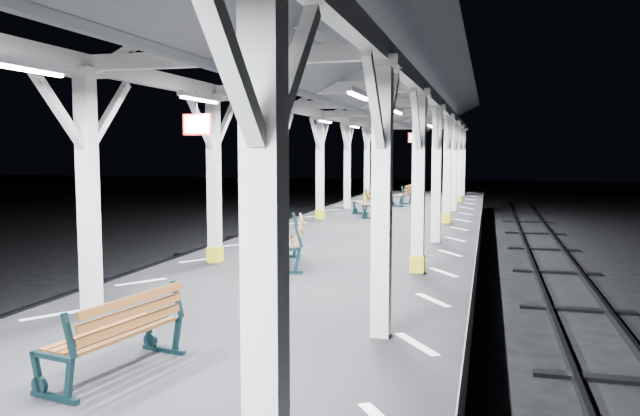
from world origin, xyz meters
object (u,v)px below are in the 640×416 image
at_px(bench_near, 121,332).
at_px(bench_far, 368,202).
at_px(bench_extra, 404,195).
at_px(bench_mid, 290,240).

bearing_deg(bench_near, bench_far, 102.04).
height_order(bench_near, bench_extra, same).
xyz_separation_m(bench_far, bench_extra, (0.64, 4.46, -0.03)).
bearing_deg(bench_mid, bench_extra, 69.92).
distance_m(bench_mid, bench_far, 9.37).
height_order(bench_mid, bench_extra, bench_mid).
relative_size(bench_near, bench_far, 0.93).
xyz_separation_m(bench_near, bench_far, (-0.43, 15.47, 0.03)).
distance_m(bench_near, bench_far, 15.47).
height_order(bench_near, bench_mid, bench_mid).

